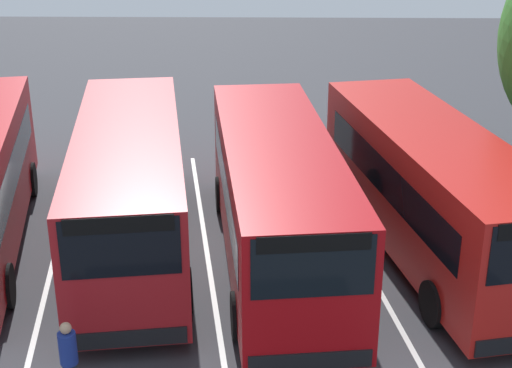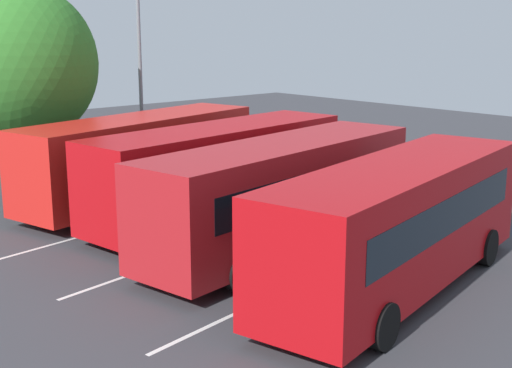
{
  "view_description": "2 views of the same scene",
  "coord_description": "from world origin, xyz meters",
  "views": [
    {
      "loc": [
        17.03,
        1.58,
        8.78
      ],
      "look_at": [
        0.03,
        1.26,
        1.78
      ],
      "focal_mm": 53.18,
      "sensor_mm": 36.0,
      "label": 1
    },
    {
      "loc": [
        -13.35,
        -15.59,
        6.34
      ],
      "look_at": [
        -0.12,
        -0.89,
        1.83
      ],
      "focal_mm": 49.08,
      "sensor_mm": 36.0,
      "label": 2
    }
  ],
  "objects": [
    {
      "name": "ground_plane",
      "position": [
        0.0,
        0.0,
        0.0
      ],
      "size": [
        66.04,
        66.04,
        0.0
      ],
      "primitive_type": "plane",
      "color": "#38383D"
    },
    {
      "name": "pedestrian",
      "position": [
        5.94,
        -1.93,
        0.93
      ],
      "size": [
        0.41,
        0.41,
        1.59
      ],
      "rotation": [
        0.0,
        0.0,
        2.8
      ],
      "color": "#232833",
      "rests_on": "ground"
    },
    {
      "name": "depot_tree",
      "position": [
        -2.1,
        9.98,
        4.89
      ],
      "size": [
        5.68,
        5.11,
        7.88
      ],
      "color": "#4C3823",
      "rests_on": "ground"
    },
    {
      "name": "lane_stripe_inner_right",
      "position": [
        0.0,
        3.8,
        0.0
      ],
      "size": [
        13.01,
        2.07,
        0.01
      ],
      "primitive_type": "cube",
      "rotation": [
        0.0,
        0.0,
        0.15
      ],
      "color": "silver",
      "rests_on": "ground"
    },
    {
      "name": "bus_far_left",
      "position": [
        0.03,
        -5.9,
        1.73
      ],
      "size": [
        10.11,
        4.43,
        3.14
      ],
      "rotation": [
        0.0,
        0.0,
        0.21
      ],
      "color": "#B70C11",
      "rests_on": "ground"
    },
    {
      "name": "lane_stripe_outer_left",
      "position": [
        0.0,
        -3.8,
        0.0
      ],
      "size": [
        13.01,
        2.07,
        0.01
      ],
      "primitive_type": "cube",
      "rotation": [
        0.0,
        0.0,
        0.15
      ],
      "color": "silver",
      "rests_on": "ground"
    },
    {
      "name": "lane_stripe_inner_left",
      "position": [
        0.0,
        0.0,
        0.0
      ],
      "size": [
        13.01,
        2.07,
        0.01
      ],
      "primitive_type": "cube",
      "rotation": [
        0.0,
        0.0,
        0.15
      ],
      "color": "silver",
      "rests_on": "ground"
    },
    {
      "name": "street_lamp",
      "position": [
        2.82,
        9.51,
        5.03
      ],
      "size": [
        0.95,
        2.73,
        8.76
      ],
      "rotation": [
        0.0,
        0.0,
        -1.86
      ],
      "color": "gray",
      "rests_on": "ground"
    },
    {
      "name": "bus_far_right",
      "position": [
        0.09,
        5.53,
        1.73
      ],
      "size": [
        10.11,
        4.47,
        3.14
      ],
      "rotation": [
        0.0,
        0.0,
        0.21
      ],
      "color": "red",
      "rests_on": "ground"
    },
    {
      "name": "bus_center_right",
      "position": [
        0.68,
        1.78,
        1.73
      ],
      "size": [
        10.04,
        3.6,
        3.14
      ],
      "rotation": [
        0.0,
        0.0,
        0.12
      ],
      "color": "#B70C11",
      "rests_on": "ground"
    },
    {
      "name": "bus_center_left",
      "position": [
        0.04,
        -1.82,
        1.73
      ],
      "size": [
        10.07,
        3.89,
        3.14
      ],
      "rotation": [
        0.0,
        0.0,
        0.15
      ],
      "color": "#AD191E",
      "rests_on": "ground"
    }
  ]
}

